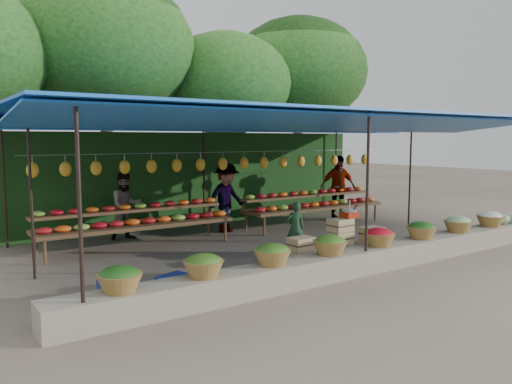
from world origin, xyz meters
TOP-DOWN VIEW (x-y plane):
  - ground at (0.00, 0.00)m, footprint 60.00×60.00m
  - stone_curb at (0.00, -2.75)m, footprint 10.60×0.55m
  - stall_canopy at (-0.00, 0.06)m, footprint 10.80×6.60m
  - produce_baskets at (-0.10, -2.75)m, footprint 8.98×0.58m
  - netting_backdrop at (0.00, 3.15)m, footprint 10.60×0.06m
  - tree_row at (0.50, 6.09)m, footprint 16.51×5.50m
  - fruit_table_left at (-2.49, 1.35)m, footprint 4.21×0.95m
  - fruit_table_right at (2.51, 1.35)m, footprint 4.21×0.95m
  - crate_counter at (0.47, -1.76)m, footprint 2.36×0.36m
  - weighing_scale at (0.74, -1.76)m, footprint 0.33×0.33m
  - vendor_seated at (0.01, -0.95)m, footprint 0.45×0.37m
  - customer_left at (-2.36, 2.34)m, footprint 0.77×0.61m
  - customer_mid at (0.04, 1.81)m, footprint 1.21×0.83m
  - customer_right at (3.74, 1.69)m, footprint 1.18×0.77m
  - blue_crate_front at (-3.23, -2.05)m, footprint 0.56×0.48m
  - blue_crate_back at (-4.03, -1.87)m, footprint 0.53×0.39m

SIDE VIEW (x-z plane):
  - ground at x=0.00m, z-range 0.00..0.00m
  - blue_crate_front at x=-3.23m, z-range 0.00..0.28m
  - blue_crate_back at x=-4.03m, z-range 0.00..0.30m
  - stone_curb at x=0.00m, z-range 0.00..0.40m
  - crate_counter at x=0.47m, z-range -0.07..0.70m
  - vendor_seated at x=0.01m, z-range 0.00..1.05m
  - produce_baskets at x=-0.10m, z-range 0.40..0.73m
  - fruit_table_left at x=-2.49m, z-range 0.14..1.07m
  - fruit_table_right at x=2.51m, z-range 0.14..1.07m
  - customer_left at x=-2.36m, z-range 0.00..1.57m
  - weighing_scale at x=0.74m, z-range 0.68..1.03m
  - customer_mid at x=0.04m, z-range 0.00..1.73m
  - customer_right at x=3.74m, z-range 0.00..1.86m
  - netting_backdrop at x=0.00m, z-range 0.00..2.50m
  - stall_canopy at x=0.00m, z-range 1.27..4.09m
  - tree_row at x=0.50m, z-range 1.14..8.26m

